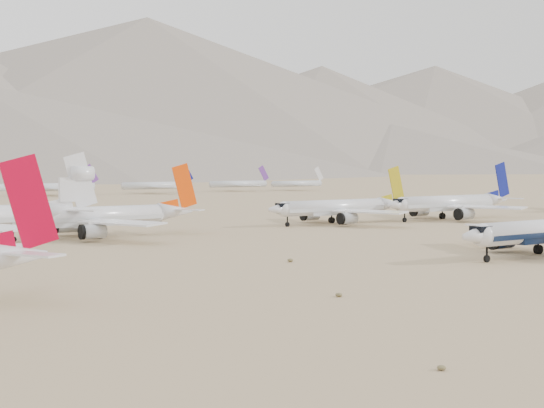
% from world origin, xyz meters
% --- Properties ---
extents(ground, '(7000.00, 7000.00, 0.00)m').
position_xyz_m(ground, '(0.00, 0.00, 0.00)').
color(ground, '#866D4E').
rests_on(ground, ground).
extents(row2_navy_widebody, '(46.25, 45.23, 16.45)m').
position_xyz_m(row2_navy_widebody, '(61.98, 65.50, 4.59)').
color(row2_navy_widebody, silver).
rests_on(row2_navy_widebody, ground).
extents(row2_gold_tail, '(42.91, 41.97, 15.28)m').
position_xyz_m(row2_gold_tail, '(25.72, 71.07, 4.27)').
color(row2_gold_tail, silver).
rests_on(row2_gold_tail, ground).
extents(row2_orange_tail, '(44.74, 43.77, 15.96)m').
position_xyz_m(row2_orange_tail, '(-41.31, 70.48, 4.48)').
color(row2_orange_tail, silver).
rests_on(row2_orange_tail, ground).
extents(foothills, '(4637.50, 1395.00, 155.00)m').
position_xyz_m(foothills, '(526.68, 1100.00, 67.15)').
color(foothills, slate).
rests_on(foothills, ground).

